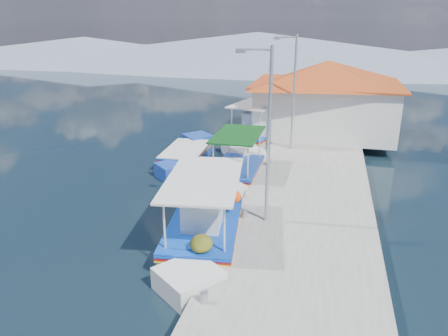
# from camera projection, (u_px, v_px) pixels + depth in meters

# --- Properties ---
(ground) EXTENTS (160.00, 160.00, 0.00)m
(ground) POSITION_uv_depth(u_px,v_px,m) (123.00, 244.00, 14.56)
(ground) COLOR black
(ground) RESTS_ON ground
(quay) EXTENTS (5.00, 44.00, 0.50)m
(quay) POSITION_uv_depth(u_px,v_px,m) (309.00, 188.00, 18.62)
(quay) COLOR #A19F97
(quay) RESTS_ON ground
(bollards) EXTENTS (0.20, 17.20, 0.30)m
(bollards) POSITION_uv_depth(u_px,v_px,m) (259.00, 182.00, 18.28)
(bollards) COLOR #A5A8AD
(bollards) RESTS_ON quay
(main_caique) EXTENTS (2.99, 7.88, 2.62)m
(main_caique) POSITION_uv_depth(u_px,v_px,m) (205.00, 228.00, 14.61)
(main_caique) COLOR silver
(main_caique) RESTS_ON ground
(caique_green_canopy) EXTENTS (2.03, 6.68, 2.50)m
(caique_green_canopy) POSITION_uv_depth(u_px,v_px,m) (238.00, 172.00, 20.31)
(caique_green_canopy) COLOR silver
(caique_green_canopy) RESTS_ON ground
(caique_blue_hull) EXTENTS (2.13, 6.60, 1.18)m
(caique_blue_hull) POSITION_uv_depth(u_px,v_px,m) (187.00, 156.00, 22.73)
(caique_blue_hull) COLOR #193C9B
(caique_blue_hull) RESTS_ON ground
(caique_far) EXTENTS (3.51, 7.57, 2.73)m
(caique_far) POSITION_uv_depth(u_px,v_px,m) (258.00, 134.00, 26.32)
(caique_far) COLOR silver
(caique_far) RESTS_ON ground
(harbor_building) EXTENTS (10.49, 10.49, 4.40)m
(harbor_building) POSITION_uv_depth(u_px,v_px,m) (326.00, 96.00, 25.95)
(harbor_building) COLOR silver
(harbor_building) RESTS_ON quay
(lamp_post_near) EXTENTS (1.21, 0.14, 6.00)m
(lamp_post_near) POSITION_uv_depth(u_px,v_px,m) (266.00, 128.00, 14.08)
(lamp_post_near) COLOR #A5A8AD
(lamp_post_near) RESTS_ON quay
(lamp_post_far) EXTENTS (1.21, 0.14, 6.00)m
(lamp_post_far) POSITION_uv_depth(u_px,v_px,m) (292.00, 87.00, 22.31)
(lamp_post_far) COLOR #A5A8AD
(lamp_post_far) RESTS_ON quay
(mountain_ridge) EXTENTS (171.40, 96.00, 5.50)m
(mountain_ridge) POSITION_uv_depth(u_px,v_px,m) (334.00, 55.00, 63.62)
(mountain_ridge) COLOR slate
(mountain_ridge) RESTS_ON ground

